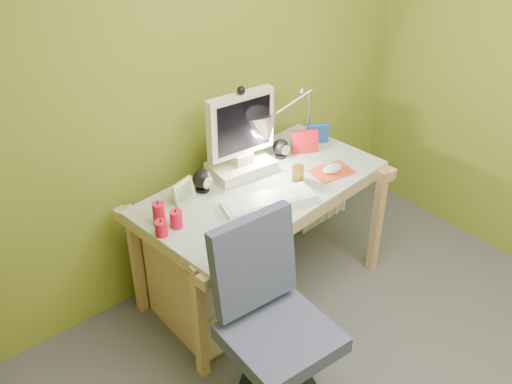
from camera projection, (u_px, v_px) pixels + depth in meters
wall_back at (181, 85)px, 3.06m from camera, size 3.20×0.01×2.40m
slope_ceiling at (186, 161)px, 1.14m from camera, size 1.10×3.20×1.10m
desk at (262, 239)px, 3.36m from camera, size 1.41×0.81×0.72m
monitor at (240, 125)px, 3.12m from camera, size 0.43×0.28×0.56m
speaker_left at (202, 180)px, 3.08m from camera, size 0.13×0.13×0.12m
speaker_right at (281, 149)px, 3.37m from camera, size 0.09×0.09×0.11m
keyboard at (268, 200)px, 3.02m from camera, size 0.50×0.28×0.02m
mousepad at (332, 171)px, 3.27m from camera, size 0.24×0.18×0.01m
mouse at (332, 169)px, 3.26m from camera, size 0.14×0.10×0.04m
amber_tumbler at (298, 173)px, 3.18m from camera, size 0.08×0.08×0.08m
candle_cluster at (164, 218)px, 2.81m from camera, size 0.16×0.14×0.12m
photo_frame_red at (305, 141)px, 3.42m from camera, size 0.15×0.09×0.13m
photo_frame_blue at (317, 133)px, 3.53m from camera, size 0.12×0.09×0.11m
photo_frame_green at (184, 191)px, 3.00m from camera, size 0.13×0.06×0.11m
desk_lamp at (303, 103)px, 3.36m from camera, size 0.55×0.32×0.55m
task_chair at (281, 336)px, 2.62m from camera, size 0.54×0.54×0.92m
radiator at (317, 190)px, 4.04m from camera, size 0.44×0.20×0.43m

